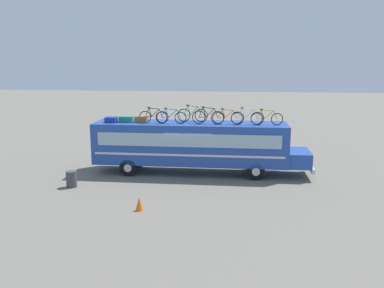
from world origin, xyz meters
TOP-DOWN VIEW (x-y plane):
  - ground_plane at (0.00, 0.00)m, footprint 120.00×120.00m
  - bus at (0.22, -0.00)m, footprint 12.07×2.43m
  - luggage_bag_1 at (-4.41, -0.33)m, footprint 0.62×0.53m
  - luggage_bag_2 at (-3.62, -0.13)m, footprint 0.74×0.43m
  - luggage_bag_3 at (-2.75, -0.04)m, footprint 0.67×0.55m
  - rooftop_bicycle_1 at (-2.00, -0.28)m, footprint 1.64×0.44m
  - rooftop_bicycle_2 at (-1.02, -0.39)m, footprint 1.71×0.44m
  - rooftop_bicycle_3 at (0.08, 0.40)m, footprint 1.71×0.44m
  - rooftop_bicycle_4 at (1.02, -0.37)m, footprint 1.75×0.44m
  - rooftop_bicycle_5 at (2.06, -0.22)m, footprint 1.65×0.44m
  - rooftop_bicycle_6 at (3.13, -0.35)m, footprint 1.77×0.44m
  - rooftop_bicycle_7 at (4.16, -0.30)m, footprint 1.73×0.44m
  - trash_bin at (-5.66, -3.29)m, footprint 0.52×0.52m
  - traffic_cone at (-1.49, -6.11)m, footprint 0.34×0.34m

SIDE VIEW (x-z plane):
  - ground_plane at x=0.00m, z-range 0.00..0.00m
  - traffic_cone at x=-1.49m, z-range 0.00..0.59m
  - trash_bin at x=-5.66m, z-range 0.00..0.82m
  - bus at x=0.22m, z-range 0.26..3.13m
  - luggage_bag_1 at x=-4.41m, z-range 2.87..3.17m
  - luggage_bag_2 at x=-3.62m, z-range 2.87..3.19m
  - luggage_bag_3 at x=-2.75m, z-range 2.87..3.21m
  - rooftop_bicycle_5 at x=2.06m, z-range 2.80..3.66m
  - rooftop_bicycle_7 at x=4.16m, z-range 2.80..3.67m
  - rooftop_bicycle_2 at x=-1.02m, z-range 2.80..3.67m
  - rooftop_bicycle_1 at x=-2.00m, z-range 2.80..3.68m
  - rooftop_bicycle_6 at x=3.13m, z-range 2.79..3.73m
  - rooftop_bicycle_4 at x=1.02m, z-range 2.79..3.75m
  - rooftop_bicycle_3 at x=0.08m, z-range 2.79..3.76m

